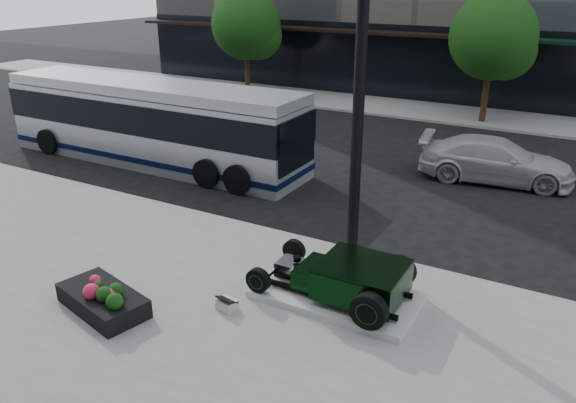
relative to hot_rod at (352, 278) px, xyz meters
The scene contains 10 objects.
ground 4.79m from the hot_rod, 113.32° to the left, with size 120.00×120.00×0.00m, color black.
sidewalk_far 18.46m from the hot_rod, 95.84° to the left, with size 70.00×4.00×0.12m, color gray.
street_trees 17.71m from the hot_rod, 92.40° to the left, with size 29.80×3.80×5.70m.
display_plinth 0.60m from the hot_rod, behind, with size 3.40×1.80×0.15m, color silver.
hot_rod is the anchor object (origin of this frame).
info_plaque 2.61m from the hot_rod, 145.01° to the right, with size 0.45×0.37×0.31m.
lamppost 4.05m from the hot_rod, 112.93° to the left, with size 0.48×0.48×8.65m.
flower_planter 5.11m from the hot_rod, 148.00° to the right, with size 2.20×1.46×0.66m.
transit_bus 11.76m from the hot_rod, 151.57° to the left, with size 12.12×2.88×2.92m.
white_sedan 9.60m from the hot_rod, 83.47° to the left, with size 2.02×4.96×1.44m, color silver.
Camera 1 is at (5.66, -13.77, 6.50)m, focal length 35.00 mm.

